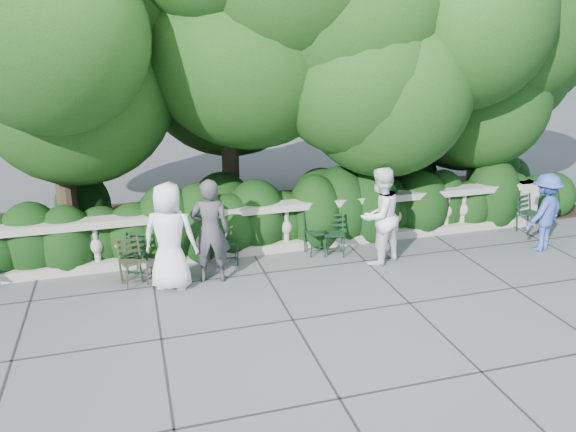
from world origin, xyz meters
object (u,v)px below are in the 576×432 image
object	(u,v)px
chair_d	(334,258)
person_casual_man	(379,216)
chair_b	(228,267)
person_older_blue	(544,212)
chair_f	(533,234)
chair_weathered	(138,288)
chair_c	(133,282)
chair_e	(319,256)
person_businessman	(169,237)
person_woman_grey	(210,231)

from	to	relation	value
chair_d	person_casual_man	xyz separation A→B (m)	(0.72, -0.41, 0.93)
chair_b	person_older_blue	distance (m)	6.34
chair_f	person_older_blue	world-z (taller)	person_older_blue
chair_f	chair_weathered	distance (m)	8.37
chair_c	chair_e	size ratio (longest dim) A/B	1.00
chair_e	chair_c	bearing A→B (deg)	176.78
chair_weathered	person_casual_man	distance (m)	4.56
chair_weathered	person_businessman	xyz separation A→B (m)	(0.59, -0.14, 0.94)
chair_weathered	chair_d	bearing A→B (deg)	-13.79
chair_f	person_casual_man	size ratio (longest dim) A/B	0.45
chair_e	person_casual_man	size ratio (longest dim) A/B	0.45
chair_weathered	person_businessman	bearing A→B (deg)	-31.47
person_casual_man	chair_e	bearing A→B (deg)	-54.76
person_casual_man	chair_d	bearing A→B (deg)	-54.28
person_casual_man	chair_f	bearing A→B (deg)	161.92
chair_c	chair_d	world-z (taller)	same
chair_b	person_casual_man	distance (m)	3.00
person_woman_grey	person_older_blue	distance (m)	6.62
chair_c	person_casual_man	xyz separation A→B (m)	(4.55, -0.40, 0.93)
chair_c	person_woman_grey	distance (m)	1.70
person_businessman	chair_weathered	bearing A→B (deg)	7.05
chair_f	person_older_blue	bearing A→B (deg)	-133.59
chair_c	chair_e	bearing A→B (deg)	22.99
chair_d	chair_weathered	distance (m)	3.76
chair_d	chair_e	distance (m)	0.30
chair_d	chair_weathered	size ratio (longest dim) A/B	1.00
person_woman_grey	chair_b	bearing A→B (deg)	-115.89
chair_weathered	person_woman_grey	world-z (taller)	person_woman_grey
chair_f	chair_b	bearing A→B (deg)	166.83
chair_f	chair_weathered	xyz separation A→B (m)	(-8.37, -0.31, 0.00)
person_older_blue	chair_e	bearing A→B (deg)	-32.56
chair_f	person_businessman	distance (m)	7.84
chair_e	person_older_blue	size ratio (longest dim) A/B	0.53
chair_e	chair_f	world-z (taller)	same
chair_c	person_older_blue	world-z (taller)	person_older_blue
chair_c	person_older_blue	size ratio (longest dim) A/B	0.53
chair_weathered	person_older_blue	bearing A→B (deg)	-21.55
chair_c	chair_weathered	xyz separation A→B (m)	(0.08, -0.28, 0.00)
chair_b	person_casual_man	bearing A→B (deg)	-7.07
chair_d	person_businessman	distance (m)	3.32
person_woman_grey	person_casual_man	distance (m)	3.17
chair_d	person_casual_man	size ratio (longest dim) A/B	0.45
chair_d	chair_b	bearing A→B (deg)	-168.38
chair_c	person_businessman	bearing A→B (deg)	-11.45
chair_weathered	person_woman_grey	distance (m)	1.60
chair_e	chair_d	bearing A→B (deg)	-37.75
chair_c	person_businessman	world-z (taller)	person_businessman
chair_b	chair_f	world-z (taller)	same
chair_d	person_casual_man	distance (m)	1.25
chair_weathered	person_older_blue	size ratio (longest dim) A/B	0.53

